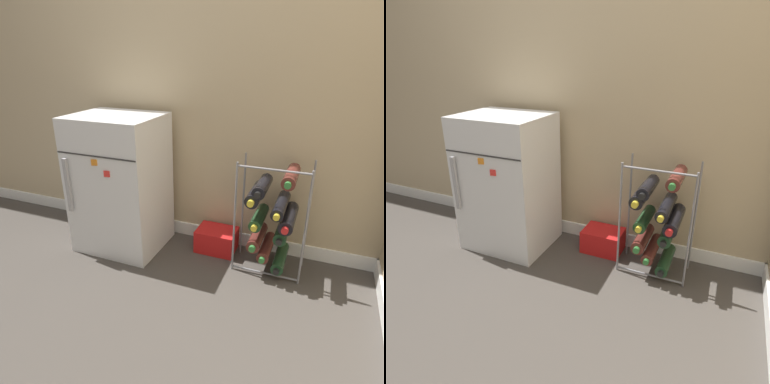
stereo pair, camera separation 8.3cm
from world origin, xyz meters
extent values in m
plane|color=#423D38|center=(0.00, 0.00, 0.00)|extent=(14.00, 14.00, 0.00)
cube|color=tan|center=(0.00, 0.64, 1.25)|extent=(7.09, 0.06, 2.50)
cube|color=white|center=(0.00, 0.60, 0.04)|extent=(7.09, 0.01, 0.09)
cube|color=silver|center=(-0.54, 0.33, 0.44)|extent=(0.54, 0.45, 0.88)
cube|color=#2D2D2D|center=(-0.54, 0.11, 0.68)|extent=(0.53, 0.00, 0.01)
cube|color=#9E9EA3|center=(-0.75, 0.09, 0.48)|extent=(0.02, 0.02, 0.34)
cube|color=red|center=(-0.47, 0.10, 0.59)|extent=(0.04, 0.01, 0.04)
cube|color=orange|center=(-0.55, 0.10, 0.65)|extent=(0.04, 0.01, 0.04)
cylinder|color=slate|center=(0.23, 0.31, 0.34)|extent=(0.01, 0.01, 0.68)
cylinder|color=slate|center=(0.62, 0.31, 0.34)|extent=(0.01, 0.01, 0.68)
cylinder|color=slate|center=(0.23, 0.50, 0.34)|extent=(0.01, 0.01, 0.68)
cylinder|color=slate|center=(0.62, 0.50, 0.34)|extent=(0.01, 0.01, 0.68)
cylinder|color=slate|center=(0.42, 0.31, 0.02)|extent=(0.39, 0.01, 0.01)
cylinder|color=slate|center=(0.42, 0.31, 0.66)|extent=(0.39, 0.01, 0.01)
cylinder|color=#19381E|center=(0.50, 0.41, 0.08)|extent=(0.07, 0.28, 0.07)
cylinder|color=black|center=(0.50, 0.26, 0.08)|extent=(0.03, 0.02, 0.03)
cylinder|color=#56231E|center=(0.41, 0.41, 0.14)|extent=(0.07, 0.27, 0.07)
cylinder|color=#2D7033|center=(0.41, 0.26, 0.14)|extent=(0.03, 0.02, 0.03)
cylinder|color=#56231E|center=(0.35, 0.41, 0.20)|extent=(0.08, 0.27, 0.08)
cylinder|color=#2D7033|center=(0.35, 0.26, 0.20)|extent=(0.04, 0.02, 0.04)
cylinder|color=#19381E|center=(0.49, 0.41, 0.27)|extent=(0.07, 0.25, 0.07)
cylinder|color=black|center=(0.49, 0.27, 0.27)|extent=(0.03, 0.02, 0.03)
cylinder|color=#19381E|center=(0.35, 0.41, 0.33)|extent=(0.07, 0.26, 0.07)
cylinder|color=gold|center=(0.35, 0.26, 0.33)|extent=(0.03, 0.02, 0.03)
cylinder|color=black|center=(0.52, 0.41, 0.36)|extent=(0.08, 0.30, 0.08)
cylinder|color=red|center=(0.52, 0.25, 0.36)|extent=(0.04, 0.02, 0.04)
cylinder|color=black|center=(0.47, 0.41, 0.43)|extent=(0.07, 0.30, 0.07)
cylinder|color=gold|center=(0.47, 0.24, 0.43)|extent=(0.03, 0.02, 0.03)
cylinder|color=black|center=(0.33, 0.41, 0.47)|extent=(0.08, 0.27, 0.08)
cylinder|color=gold|center=(0.33, 0.26, 0.47)|extent=(0.04, 0.02, 0.04)
cylinder|color=black|center=(0.36, 0.41, 0.52)|extent=(0.07, 0.25, 0.07)
cylinder|color=black|center=(0.36, 0.27, 0.52)|extent=(0.03, 0.02, 0.03)
cylinder|color=#56231E|center=(0.51, 0.41, 0.60)|extent=(0.07, 0.27, 0.07)
cylinder|color=#2D7033|center=(0.51, 0.26, 0.60)|extent=(0.04, 0.02, 0.04)
cube|color=red|center=(0.07, 0.48, 0.07)|extent=(0.25, 0.19, 0.15)
camera|label=1|loc=(0.66, -1.40, 1.23)|focal=32.00mm
camera|label=2|loc=(0.74, -1.37, 1.23)|focal=32.00mm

